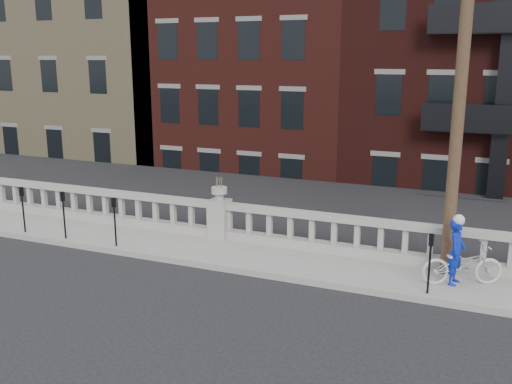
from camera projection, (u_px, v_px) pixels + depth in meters
ground at (142, 294)px, 12.82m from camera, size 120.00×120.00×0.00m
sidewalk at (205, 250)px, 15.49m from camera, size 32.00×2.20×0.15m
balustrade at (220, 221)px, 16.21m from camera, size 28.00×0.34×1.03m
planter_pedestal at (220, 214)px, 16.16m from camera, size 0.55×0.55×1.76m
lower_level at (376, 102)px, 32.65m from camera, size 80.00×44.00×20.80m
utility_pole at (463, 55)px, 12.48m from camera, size 1.60×0.28×10.00m
parking_meter_a at (23, 204)px, 16.59m from camera, size 0.10×0.09×1.36m
parking_meter_b at (63, 210)px, 16.02m from camera, size 0.10×0.09×1.36m
parking_meter_c at (115, 216)px, 15.37m from camera, size 0.10×0.09×1.36m
parking_meter_d at (430, 257)px, 12.27m from camera, size 0.10×0.09×1.36m
bicycle at (462, 264)px, 12.88m from camera, size 1.92×1.32×0.96m
cyclist at (456, 252)px, 12.83m from camera, size 0.45×0.61×1.53m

